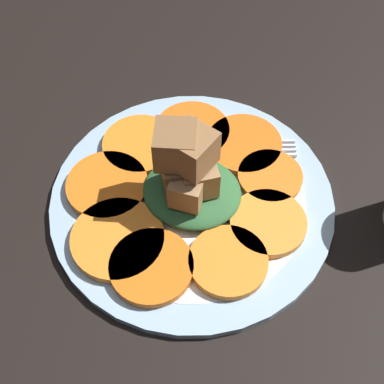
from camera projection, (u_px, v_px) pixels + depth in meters
The scene contains 13 objects.
table_slab at pixel (192, 208), 59.24cm from camera, with size 120.00×120.00×2.00cm, color black.
plate at pixel (192, 200), 57.99cm from camera, with size 30.61×30.61×1.05cm.
carrot_slice_0 at pixel (107, 185), 57.85cm from camera, with size 8.87×8.87×0.91cm, color orange.
carrot_slice_1 at pixel (118, 239), 54.06cm from camera, with size 9.55×9.55×0.91cm, color orange.
carrot_slice_2 at pixel (151, 267), 52.29cm from camera, with size 8.36×8.36×0.91cm, color orange.
carrot_slice_3 at pixel (228, 261), 52.61cm from camera, with size 7.91×7.91×0.91cm, color orange.
carrot_slice_4 at pixel (268, 223), 55.15cm from camera, with size 7.97×7.97×0.91cm, color orange.
carrot_slice_5 at pixel (270, 177), 58.50cm from camera, with size 7.10×7.10×0.91cm, color orange.
carrot_slice_6 at pixel (244, 144), 61.13cm from camera, with size 8.65×8.65×0.91cm, color orange.
carrot_slice_7 at pixel (192, 131), 62.28cm from camera, with size 8.73×8.73×0.91cm, color orange.
carrot_slice_8 at pixel (140, 145), 61.11cm from camera, with size 8.50×8.50×0.91cm, color orange.
center_pile at pixel (189, 178), 54.32cm from camera, with size 10.54×9.49×10.15cm.
fork at pixel (225, 148), 61.14cm from camera, with size 16.92×6.47×0.40cm.
Camera 1 is at (-9.03, 30.95, 50.73)cm, focal length 50.00 mm.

